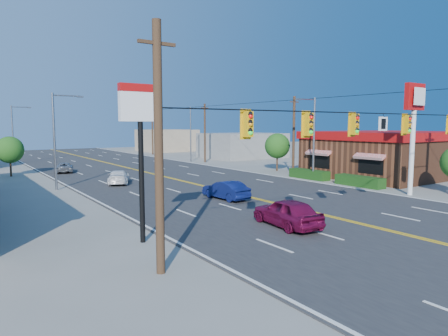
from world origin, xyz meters
TOP-DOWN VIEW (x-y plane):
  - ground at (0.00, 0.00)m, footprint 160.00×160.00m
  - road at (0.00, 20.00)m, footprint 20.00×120.00m
  - signal_span at (-0.12, 0.00)m, footprint 24.32×0.34m
  - kfc at (19.90, 12.00)m, footprint 16.30×12.40m
  - kfc_pylon at (11.00, 4.00)m, footprint 2.20×0.36m
  - pizza_hut_sign at (-11.00, 4.00)m, footprint 1.90×0.30m
  - streetlight_se at (10.79, 14.00)m, footprint 2.55×0.25m
  - streetlight_ne at (10.79, 38.00)m, footprint 2.55×0.25m
  - streetlight_sw at (-10.79, 22.00)m, footprint 2.55×0.25m
  - streetlight_nw at (-10.79, 48.00)m, footprint 2.55×0.25m
  - utility_pole_near at (12.20, 18.00)m, footprint 0.28×0.28m
  - utility_pole_mid at (12.20, 36.00)m, footprint 0.28×0.28m
  - utility_pole_far at (12.20, 54.00)m, footprint 0.28×0.28m
  - tree_kfc_rear at (13.50, 22.00)m, footprint 2.94×2.94m
  - tree_west at (-13.00, 34.00)m, footprint 2.80×2.80m
  - bld_east_mid at (22.00, 40.00)m, footprint 12.00×10.00m
  - bld_east_far at (19.00, 62.00)m, footprint 10.00×10.00m
  - car_magenta at (-3.67, 2.19)m, footprint 2.26×4.60m
  - car_blue at (-1.89, 10.42)m, footprint 1.64×4.12m
  - car_white at (-5.60, 22.18)m, footprint 3.28×4.57m
  - car_silver at (-7.65, 34.08)m, footprint 2.78×4.35m

SIDE VIEW (x-z plane):
  - ground at x=0.00m, z-range 0.00..0.00m
  - road at x=0.00m, z-range 0.00..0.06m
  - car_silver at x=-7.65m, z-range 0.00..1.12m
  - car_white at x=-5.60m, z-range 0.00..1.23m
  - car_blue at x=-1.89m, z-range 0.00..1.33m
  - car_magenta at x=-3.67m, z-range 0.00..1.51m
  - bld_east_mid at x=22.00m, z-range 0.00..4.00m
  - bld_east_far at x=19.00m, z-range 0.00..4.40m
  - kfc at x=19.90m, z-range 0.03..4.73m
  - tree_west at x=-13.00m, z-range 0.69..4.89m
  - tree_kfc_rear at x=13.50m, z-range 0.73..5.14m
  - utility_pole_near at x=12.20m, z-range 0.00..8.40m
  - utility_pole_mid at x=12.20m, z-range 0.00..8.40m
  - utility_pole_far at x=12.20m, z-range 0.00..8.40m
  - streetlight_se at x=10.79m, z-range 0.51..8.51m
  - streetlight_ne at x=10.79m, z-range 0.51..8.51m
  - streetlight_sw at x=-10.79m, z-range 0.51..8.51m
  - streetlight_nw at x=-10.79m, z-range 0.51..8.51m
  - signal_span at x=-0.12m, z-range 0.39..9.39m
  - pizza_hut_sign at x=-11.00m, z-range 1.76..8.61m
  - kfc_pylon at x=11.00m, z-range 1.79..10.29m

